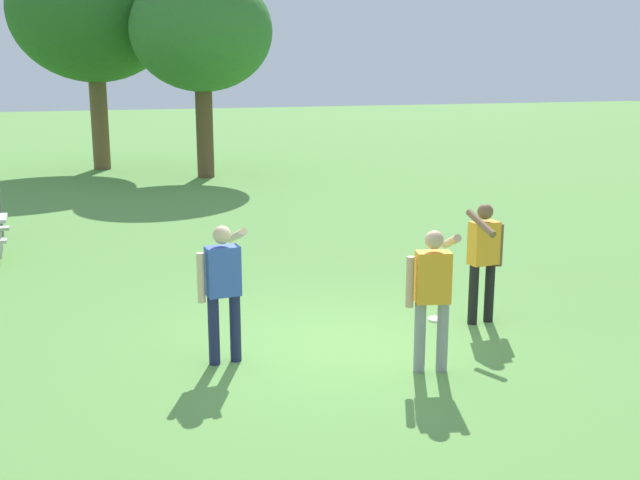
{
  "coord_description": "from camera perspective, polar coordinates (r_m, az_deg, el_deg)",
  "views": [
    {
      "loc": [
        -3.35,
        -8.35,
        3.36
      ],
      "look_at": [
        0.41,
        1.49,
        1.0
      ],
      "focal_mm": 42.68,
      "sensor_mm": 36.0,
      "label": 1
    }
  ],
  "objects": [
    {
      "name": "ground_plane",
      "position": [
        9.6,
        0.92,
        -7.86
      ],
      "size": [
        120.0,
        120.0,
        0.0
      ],
      "primitive_type": "plane",
      "color": "#609947"
    },
    {
      "name": "frisbee",
      "position": [
        10.63,
        8.74,
        -5.88
      ],
      "size": [
        0.24,
        0.24,
        0.03
      ],
      "primitive_type": "cylinder",
      "color": "white",
      "rests_on": "ground"
    },
    {
      "name": "person_catcher",
      "position": [
        10.37,
        12.19,
        -1.04
      ],
      "size": [
        0.61,
        0.69,
        1.64
      ],
      "color": "black",
      "rests_on": "ground"
    },
    {
      "name": "tree_far_right",
      "position": [
        24.59,
        -8.88,
        15.17
      ],
      "size": [
        4.39,
        4.39,
        6.42
      ],
      "color": "brown",
      "rests_on": "ground"
    },
    {
      "name": "person_bystander",
      "position": [
        8.6,
        8.43,
        -3.7
      ],
      "size": [
        0.74,
        0.64,
        1.64
      ],
      "color": "gray",
      "rests_on": "ground"
    },
    {
      "name": "tree_broad_center",
      "position": [
        27.43,
        -16.67,
        16.08
      ],
      "size": [
        5.51,
        5.51,
        7.63
      ],
      "color": "brown",
      "rests_on": "ground"
    },
    {
      "name": "person_thrower",
      "position": [
        8.83,
        -7.29,
        -3.24
      ],
      "size": [
        0.61,
        0.69,
        1.64
      ],
      "color": "#1E234C",
      "rests_on": "ground"
    }
  ]
}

